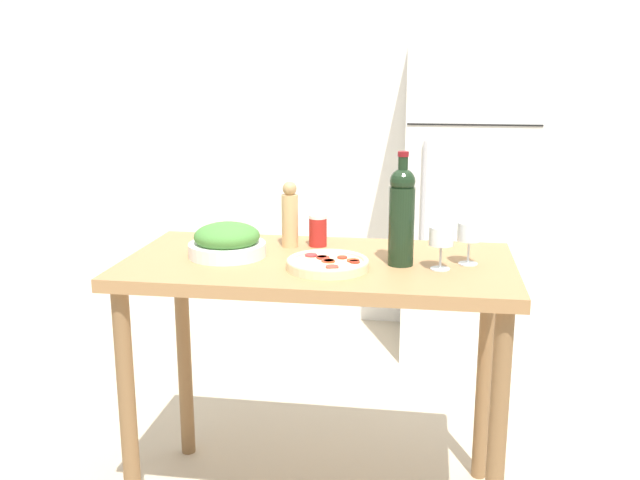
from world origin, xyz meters
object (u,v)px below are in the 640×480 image
refrigerator (467,193)px  pepper_mill (290,216)px  wine_bottle (402,214)px  wine_glass_near (441,238)px  wine_glass_far (469,234)px  salad_bowl (227,242)px  homemade_pizza (328,263)px  salt_canister (318,230)px

refrigerator → pepper_mill: 1.62m
wine_bottle → wine_glass_near: (0.13, -0.04, -0.07)m
wine_glass_far → salad_bowl: bearing=-178.5°
refrigerator → homemade_pizza: refrigerator is taller
refrigerator → wine_glass_near: 1.69m
wine_glass_far → pepper_mill: bearing=166.8°
salad_bowl → homemade_pizza: (0.36, -0.10, -0.03)m
refrigerator → wine_bottle: 1.68m
wine_bottle → wine_glass_far: (0.22, 0.04, -0.07)m
refrigerator → pepper_mill: bearing=-115.5°
refrigerator → homemade_pizza: size_ratio=6.69×
wine_bottle → salt_canister: bearing=145.9°
wine_bottle → wine_glass_far: bearing=10.2°
salad_bowl → homemade_pizza: bearing=-15.7°
pepper_mill → salt_canister: 0.11m
wine_glass_near → salad_bowl: size_ratio=0.53×
wine_glass_near → salad_bowl: wine_glass_near is taller
pepper_mill → salt_canister: (0.10, 0.02, -0.06)m
pepper_mill → salt_canister: bearing=12.1°
wine_bottle → pepper_mill: (-0.40, 0.19, -0.06)m
salt_canister → homemade_pizza: bearing=-75.0°
wine_bottle → wine_glass_far: wine_bottle is taller
salad_bowl → salt_canister: size_ratio=2.30×
wine_glass_near → salt_canister: size_ratio=1.22×
wine_glass_near → wine_glass_far: bearing=39.8°
wine_glass_far → pepper_mill: size_ratio=0.59×
wine_bottle → salad_bowl: (-0.59, 0.02, -0.12)m
wine_glass_near → pepper_mill: pepper_mill is taller
wine_bottle → homemade_pizza: wine_bottle is taller
pepper_mill → salad_bowl: bearing=-137.8°
homemade_pizza → salt_canister: (-0.08, 0.29, 0.04)m
wine_glass_near → salt_canister: wine_glass_near is taller
salad_bowl → homemade_pizza: size_ratio=1.00×
salad_bowl → salt_canister: bearing=33.7°
refrigerator → wine_glass_far: size_ratio=12.68×
salt_canister → wine_bottle: bearing=-34.1°
wine_glass_far → salt_canister: bearing=162.3°
wine_bottle → pepper_mill: size_ratio=1.57×
refrigerator → wine_bottle: refrigerator is taller
wine_bottle → wine_glass_near: 0.15m
refrigerator → homemade_pizza: bearing=-106.8°
wine_glass_far → salad_bowl: 0.81m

